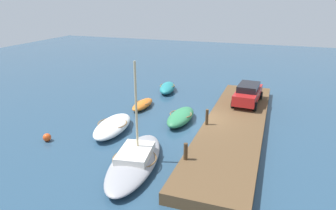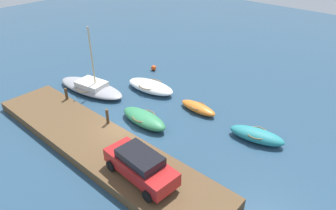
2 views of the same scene
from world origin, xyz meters
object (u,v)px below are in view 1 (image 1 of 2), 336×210
at_px(rowboat_teal, 167,88).
at_px(mooring_post_west, 186,151).
at_px(rowboat_green, 181,117).
at_px(motorboat_white, 113,126).
at_px(parked_car, 248,93).
at_px(dinghy_orange, 143,104).
at_px(mooring_post_mid_west, 207,117).
at_px(sailboat_grey, 135,160).
at_px(marker_buoy, 47,137).

relative_size(rowboat_teal, mooring_post_west, 4.09).
distance_m(rowboat_green, mooring_post_west, 6.53).
bearing_deg(rowboat_green, motorboat_white, 130.61).
height_order(rowboat_green, parked_car, parked_car).
bearing_deg(dinghy_orange, mooring_post_mid_west, -115.09).
bearing_deg(rowboat_green, sailboat_grey, 177.77).
relative_size(motorboat_white, parked_car, 1.05).
bearing_deg(sailboat_grey, motorboat_white, 34.11).
height_order(sailboat_grey, mooring_post_mid_west, sailboat_grey).
distance_m(rowboat_teal, dinghy_orange, 4.98).
bearing_deg(dinghy_orange, sailboat_grey, -156.55).
bearing_deg(mooring_post_west, motorboat_white, 63.16).
relative_size(motorboat_white, mooring_post_mid_west, 4.33).
xyz_separation_m(mooring_post_west, marker_buoy, (0.35, 9.16, -0.81)).
relative_size(dinghy_orange, marker_buoy, 6.17).
distance_m(dinghy_orange, mooring_post_west, 10.02).
distance_m(rowboat_green, marker_buoy, 9.07).
relative_size(mooring_post_west, parked_car, 0.21).
height_order(rowboat_teal, mooring_post_mid_west, mooring_post_mid_west).
height_order(motorboat_white, parked_car, parked_car).
bearing_deg(parked_car, motorboat_white, 135.70).
height_order(mooring_post_mid_west, marker_buoy, mooring_post_mid_west).
height_order(motorboat_white, mooring_post_mid_west, mooring_post_mid_west).
bearing_deg(mooring_post_west, marker_buoy, 87.82).
relative_size(dinghy_orange, parked_car, 0.71).
distance_m(rowboat_teal, sailboat_grey, 13.90).
relative_size(rowboat_green, motorboat_white, 0.87).
bearing_deg(parked_car, rowboat_green, 137.96).
distance_m(mooring_post_west, parked_car, 10.43).
relative_size(sailboat_grey, marker_buoy, 13.60).
relative_size(rowboat_green, marker_buoy, 7.93).
bearing_deg(motorboat_white, marker_buoy, 124.50).
xyz_separation_m(dinghy_orange, sailboat_grey, (-8.60, -3.38, 0.10)).
xyz_separation_m(rowboat_green, motorboat_white, (-3.09, 3.82, -0.02)).
bearing_deg(motorboat_white, mooring_post_west, -122.51).
xyz_separation_m(motorboat_white, mooring_post_west, (-3.03, -5.99, 0.66)).
xyz_separation_m(mooring_post_west, mooring_post_mid_west, (4.92, 0.00, 0.07)).
height_order(rowboat_teal, marker_buoy, rowboat_teal).
height_order(rowboat_green, motorboat_white, rowboat_green).
height_order(rowboat_teal, sailboat_grey, sailboat_grey).
relative_size(rowboat_teal, dinghy_orange, 1.20).
bearing_deg(rowboat_green, mooring_post_mid_west, -117.50).
distance_m(rowboat_teal, motorboat_white, 9.93).
bearing_deg(parked_car, mooring_post_mid_west, 162.61).
distance_m(mooring_post_mid_west, marker_buoy, 10.28).
height_order(mooring_post_west, parked_car, parked_car).
bearing_deg(rowboat_teal, sailboat_grey, -178.99).
xyz_separation_m(rowboat_green, marker_buoy, (-5.77, 6.99, -0.17)).
distance_m(rowboat_teal, marker_buoy, 13.09).
bearing_deg(mooring_post_west, rowboat_green, 19.50).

